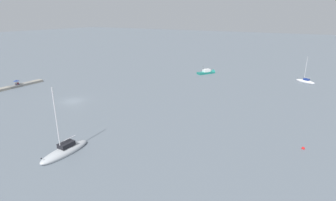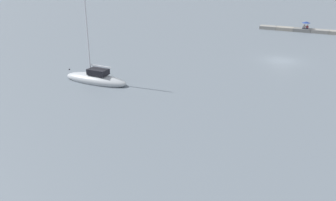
{
  "view_description": "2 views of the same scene",
  "coord_description": "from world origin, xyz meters",
  "px_view_note": "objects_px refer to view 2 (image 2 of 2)",
  "views": [
    {
      "loc": [
        36.67,
        45.71,
        18.1
      ],
      "look_at": [
        -1.78,
        23.05,
        3.41
      ],
      "focal_mm": 28.21,
      "sensor_mm": 36.0,
      "label": 1
    },
    {
      "loc": [
        -6.21,
        46.72,
        12.21
      ],
      "look_at": [
        5.86,
        21.56,
        1.18
      ],
      "focal_mm": 38.47,
      "sensor_mm": 36.0,
      "label": 2
    }
  ],
  "objects_px": {
    "person_seated_maroon_left": "(307,27)",
    "person_seated_grey_right": "(304,27)",
    "umbrella_open_navy": "(306,22)",
    "sailboat_grey_near": "(96,79)"
  },
  "relations": [
    {
      "from": "person_seated_maroon_left",
      "to": "person_seated_grey_right",
      "type": "distance_m",
      "value": 0.57
    },
    {
      "from": "person_seated_grey_right",
      "to": "sailboat_grey_near",
      "type": "bearing_deg",
      "value": 76.73
    },
    {
      "from": "person_seated_grey_right",
      "to": "umbrella_open_navy",
      "type": "distance_m",
      "value": 0.92
    },
    {
      "from": "person_seated_maroon_left",
      "to": "umbrella_open_navy",
      "type": "bearing_deg",
      "value": -19.38
    },
    {
      "from": "person_seated_grey_right",
      "to": "umbrella_open_navy",
      "type": "height_order",
      "value": "umbrella_open_navy"
    },
    {
      "from": "person_seated_grey_right",
      "to": "umbrella_open_navy",
      "type": "xyz_separation_m",
      "value": [
        -0.29,
        -0.02,
        0.88
      ]
    },
    {
      "from": "sailboat_grey_near",
      "to": "person_seated_maroon_left",
      "type": "bearing_deg",
      "value": -23.6
    },
    {
      "from": "person_seated_maroon_left",
      "to": "person_seated_grey_right",
      "type": "relative_size",
      "value": 1.0
    },
    {
      "from": "sailboat_grey_near",
      "to": "umbrella_open_navy",
      "type": "bearing_deg",
      "value": -23.2
    },
    {
      "from": "person_seated_grey_right",
      "to": "sailboat_grey_near",
      "type": "relative_size",
      "value": 0.07
    }
  ]
}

